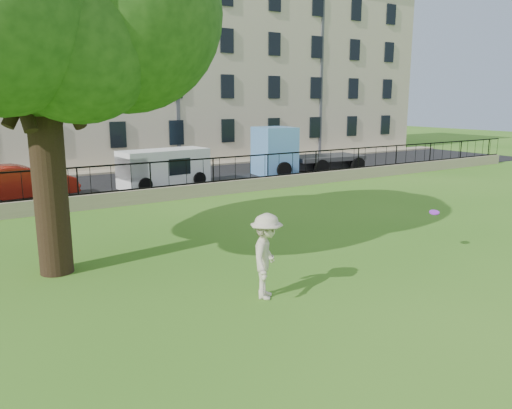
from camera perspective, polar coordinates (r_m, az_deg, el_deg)
ground at (r=11.81m, az=9.59°, el=-9.62°), size 120.00×120.00×0.00m
retaining_wall at (r=21.81m, az=-11.88°, el=1.05°), size 50.00×0.40×0.60m
iron_railing at (r=21.67m, az=-11.98°, el=3.27°), size 50.00×0.05×1.13m
street at (r=26.25m, az=-15.49°, el=2.03°), size 60.00×9.00×0.01m
sidewalk at (r=31.20m, az=-18.33°, el=3.46°), size 60.00×1.40×0.12m
building_row at (r=36.53m, az=-21.34°, el=15.20°), size 56.40×10.40×13.80m
man at (r=10.93m, az=1.21°, el=-5.93°), size 1.35×1.38×1.90m
frisbee at (r=14.73m, az=19.71°, el=-0.85°), size 0.29×0.30×0.12m
red_sedan at (r=23.93m, az=-25.36°, el=2.25°), size 4.85×2.17×1.55m
white_van at (r=25.55m, az=-10.45°, el=4.11°), size 4.61×2.23×1.87m
blue_truck at (r=30.14m, az=6.02°, el=6.26°), size 6.84×3.06×2.78m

